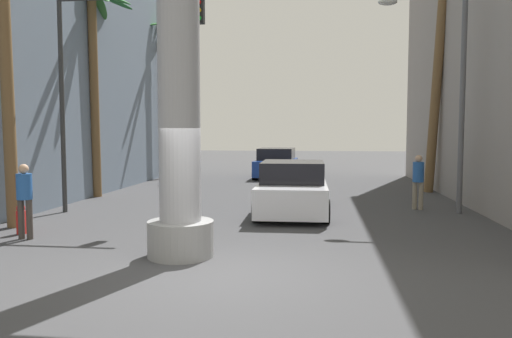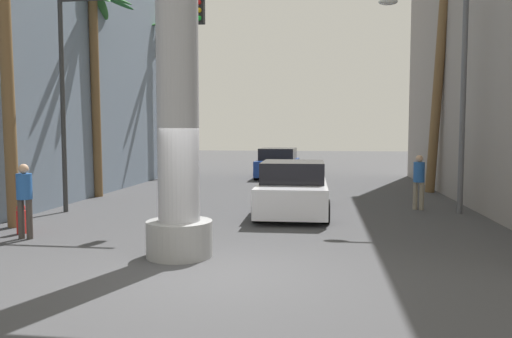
% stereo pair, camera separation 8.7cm
% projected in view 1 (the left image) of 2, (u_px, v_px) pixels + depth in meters
% --- Properties ---
extents(ground_plane, '(89.35, 89.35, 0.00)m').
position_uv_depth(ground_plane, '(271.00, 198.00, 18.36)').
color(ground_plane, '#424244').
extents(building_left, '(7.60, 20.80, 12.89)m').
position_uv_depth(building_left, '(2.00, 26.00, 19.03)').
color(building_left, slate).
rests_on(building_left, ground).
extents(street_lamp, '(2.56, 0.28, 6.50)m').
position_uv_depth(street_lamp, '(448.00, 79.00, 14.66)').
color(street_lamp, '#59595E').
rests_on(street_lamp, ground).
extents(traffic_light_mast, '(5.05, 0.32, 6.40)m').
position_uv_depth(traffic_light_mast, '(108.00, 62.00, 14.58)').
color(traffic_light_mast, '#333333').
rests_on(traffic_light_mast, ground).
extents(car_lead, '(2.15, 5.14, 1.56)m').
position_uv_depth(car_lead, '(293.00, 189.00, 14.99)').
color(car_lead, black).
rests_on(car_lead, ground).
extents(car_far, '(2.18, 4.37, 1.56)m').
position_uv_depth(car_far, '(277.00, 164.00, 26.37)').
color(car_far, black).
rests_on(car_far, ground).
extents(palm_tree_mid_left, '(2.79, 2.73, 7.57)m').
position_uv_depth(palm_tree_mid_left, '(95.00, 63.00, 18.22)').
color(palm_tree_mid_left, brown).
rests_on(palm_tree_mid_left, ground).
extents(palm_tree_mid_right, '(2.96, 3.05, 9.47)m').
position_uv_depth(palm_tree_mid_right, '(439.00, 50.00, 19.40)').
color(palm_tree_mid_right, brown).
rests_on(palm_tree_mid_right, ground).
extents(palm_tree_far_left, '(2.73, 2.64, 8.18)m').
position_uv_depth(palm_tree_far_left, '(170.00, 76.00, 25.92)').
color(palm_tree_far_left, brown).
rests_on(palm_tree_far_left, ground).
extents(pedestrian_far_left, '(0.46, 0.46, 1.59)m').
position_uv_depth(pedestrian_far_left, '(174.00, 164.00, 23.24)').
color(pedestrian_far_left, black).
rests_on(pedestrian_far_left, ground).
extents(pedestrian_mid_right, '(0.46, 0.46, 1.71)m').
position_uv_depth(pedestrian_mid_right, '(418.00, 178.00, 15.52)').
color(pedestrian_mid_right, gray).
rests_on(pedestrian_mid_right, ground).
extents(pedestrian_curb_left, '(0.34, 0.34, 1.71)m').
position_uv_depth(pedestrian_curb_left, '(25.00, 195.00, 11.23)').
color(pedestrian_curb_left, '#3F3833').
rests_on(pedestrian_curb_left, ground).
extents(fire_hydrant, '(0.22, 0.22, 0.72)m').
position_uv_depth(fire_hydrant, '(21.00, 219.00, 11.85)').
color(fire_hydrant, red).
rests_on(fire_hydrant, ground).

